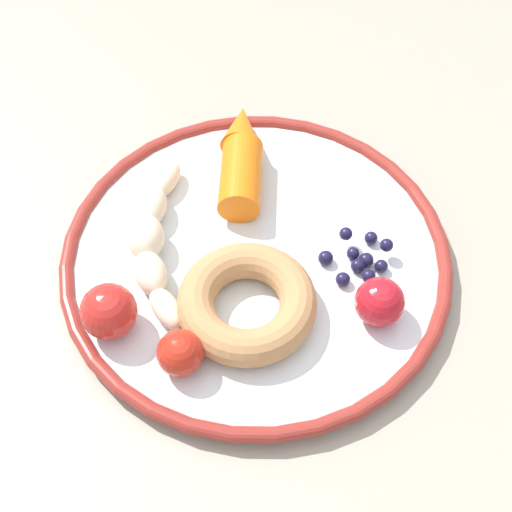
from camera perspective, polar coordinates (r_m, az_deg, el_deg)
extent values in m
plane|color=#87775B|center=(1.28, 0.79, -18.54)|extent=(6.00, 6.00, 0.00)
cube|color=#9E9887|center=(0.63, 1.52, 0.47)|extent=(1.06, 0.96, 0.03)
cube|color=#A49D84|center=(1.31, 15.90, 10.10)|extent=(0.05, 0.05, 0.70)
cylinder|color=silver|center=(0.60, 0.00, -0.33)|extent=(0.30, 0.30, 0.01)
torus|color=maroon|center=(0.60, 0.00, 0.00)|extent=(0.31, 0.31, 0.01)
ellipsoid|color=beige|center=(0.64, -6.93, 5.82)|extent=(0.04, 0.04, 0.02)
ellipsoid|color=beige|center=(0.62, -8.04, 3.75)|extent=(0.04, 0.05, 0.02)
ellipsoid|color=beige|center=(0.59, -8.48, 1.43)|extent=(0.04, 0.05, 0.03)
ellipsoid|color=beige|center=(0.58, -8.10, -1.31)|extent=(0.03, 0.04, 0.02)
ellipsoid|color=beige|center=(0.56, -6.91, -4.00)|extent=(0.03, 0.04, 0.02)
cylinder|color=orange|center=(0.62, -1.17, 6.09)|extent=(0.06, 0.08, 0.03)
cone|color=orange|center=(0.67, -0.89, 9.92)|extent=(0.05, 0.06, 0.03)
torus|color=tan|center=(0.55, -0.70, -3.61)|extent=(0.15, 0.15, 0.03)
sphere|color=#191638|center=(0.59, 5.37, -0.15)|extent=(0.01, 0.01, 0.01)
sphere|color=#191638|center=(0.60, 7.46, 0.21)|extent=(0.01, 0.01, 0.01)
sphere|color=#191638|center=(0.58, 8.64, -1.54)|extent=(0.01, 0.01, 0.01)
sphere|color=#191638|center=(0.61, 8.82, 1.38)|extent=(0.01, 0.01, 0.01)
sphere|color=#191638|center=(0.59, 9.59, -0.78)|extent=(0.01, 0.01, 0.01)
sphere|color=#191638|center=(0.59, 8.44, -0.30)|extent=(0.01, 0.01, 0.01)
sphere|color=#191638|center=(0.58, 6.68, -1.79)|extent=(0.01, 0.01, 0.01)
sphere|color=#191638|center=(0.59, 7.82, -0.75)|extent=(0.01, 0.01, 0.01)
sphere|color=#191638|center=(0.59, 9.98, 0.83)|extent=(0.01, 0.01, 0.01)
sphere|color=#191638|center=(0.60, 6.90, 1.71)|extent=(0.01, 0.01, 0.01)
sphere|color=red|center=(0.53, -5.83, -7.40)|extent=(0.03, 0.03, 0.03)
sphere|color=red|center=(0.55, -11.23, -4.19)|extent=(0.04, 0.04, 0.04)
sphere|color=red|center=(0.56, 9.46, -3.49)|extent=(0.04, 0.04, 0.04)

